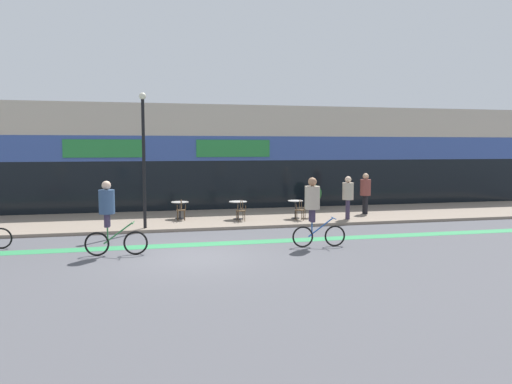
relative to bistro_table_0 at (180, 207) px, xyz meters
name	(u,v)px	position (x,y,z in m)	size (l,w,h in m)	color
ground_plane	(195,257)	(-0.17, -7.18, -0.64)	(120.00, 120.00, 0.00)	#4C4C51
sidewalk_slab	(176,220)	(-0.17, 0.07, -0.58)	(40.00, 5.50, 0.12)	gray
storefront_facade	(168,158)	(-0.17, 4.78, 1.98)	(40.00, 4.06, 5.26)	#B2A899
bike_lane_stripe	(188,245)	(-0.17, -5.30, -0.64)	(36.00, 0.70, 0.01)	#2D844C
bistro_table_0	(180,207)	(0.00, 0.00, 0.00)	(0.75, 0.75, 0.73)	black
bistro_table_1	(238,206)	(2.39, -0.75, 0.03)	(0.77, 0.77, 0.76)	black
bistro_table_2	(295,206)	(4.84, -1.10, 0.03)	(0.65, 0.65, 0.78)	black
cafe_chair_0_near	(181,208)	(0.00, -0.63, -0.01)	(0.41, 0.58, 0.90)	#4C3823
cafe_chair_1_near	(241,209)	(2.40, -1.38, -0.01)	(0.42, 0.59, 0.90)	#4C3823
cafe_chair_2_near	(300,208)	(4.84, -1.72, -0.01)	(0.43, 0.59, 0.90)	#4C3823
cafe_chair_2_side	(309,206)	(5.47, -1.10, -0.01)	(0.59, 0.44, 0.90)	#4C3823
planter_pot	(314,195)	(6.71, 1.69, 0.17)	(0.71, 0.71, 1.22)	#232326
lamp_post	(144,150)	(-1.50, -2.23, 2.42)	(0.26, 0.26, 5.08)	black
cyclist_0	(314,206)	(3.68, -6.56, 0.69)	(1.74, 0.56, 2.23)	black
cyclist_1	(109,212)	(-2.56, -6.37, 0.64)	(1.82, 0.55, 2.21)	black
pedestrian_near_end	(348,194)	(6.95, -1.80, 0.56)	(0.58, 0.58, 1.83)	#382D47
pedestrian_far_end	(365,190)	(8.43, -0.40, 0.59)	(0.48, 0.48, 1.87)	black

